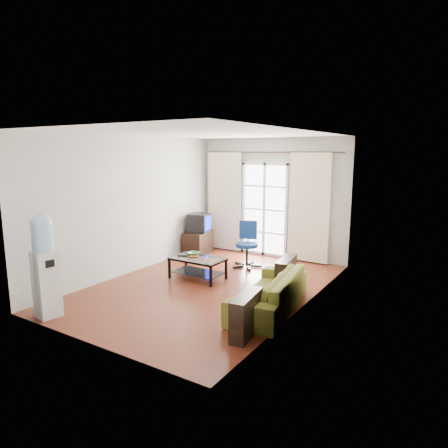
# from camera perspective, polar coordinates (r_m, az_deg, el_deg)

# --- Properties ---
(floor) EXTENTS (5.20, 5.20, 0.00)m
(floor) POSITION_cam_1_polar(r_m,az_deg,el_deg) (7.30, -2.27, -8.86)
(floor) COLOR maroon
(floor) RESTS_ON ground
(ceiling) EXTENTS (5.20, 5.20, 0.00)m
(ceiling) POSITION_cam_1_polar(r_m,az_deg,el_deg) (6.90, -2.44, 12.82)
(ceiling) COLOR white
(ceiling) RESTS_ON wall_back
(wall_back) EXTENTS (3.60, 0.02, 2.70)m
(wall_back) POSITION_cam_1_polar(r_m,az_deg,el_deg) (9.22, 6.82, 3.73)
(wall_back) COLOR beige
(wall_back) RESTS_ON floor
(wall_front) EXTENTS (3.60, 0.02, 2.70)m
(wall_front) POSITION_cam_1_polar(r_m,az_deg,el_deg) (5.08, -19.13, -2.18)
(wall_front) COLOR beige
(wall_front) RESTS_ON floor
(wall_left) EXTENTS (0.02, 5.20, 2.70)m
(wall_left) POSITION_cam_1_polar(r_m,az_deg,el_deg) (8.12, -12.91, 2.65)
(wall_left) COLOR beige
(wall_left) RESTS_ON floor
(wall_right) EXTENTS (0.02, 5.20, 2.70)m
(wall_right) POSITION_cam_1_polar(r_m,az_deg,el_deg) (6.15, 11.62, 0.30)
(wall_right) COLOR beige
(wall_right) RESTS_ON floor
(french_door) EXTENTS (1.16, 0.06, 2.15)m
(french_door) POSITION_cam_1_polar(r_m,az_deg,el_deg) (9.27, 5.79, 2.07)
(french_door) COLOR white
(french_door) RESTS_ON wall_back
(curtain_rod) EXTENTS (3.30, 0.04, 0.04)m
(curtain_rod) POSITION_cam_1_polar(r_m,az_deg,el_deg) (9.07, 6.68, 10.15)
(curtain_rod) COLOR #4C3F2D
(curtain_rod) RESTS_ON wall_back
(curtain_left) EXTENTS (0.90, 0.07, 2.35)m
(curtain_left) POSITION_cam_1_polar(r_m,az_deg,el_deg) (9.70, 0.06, 3.24)
(curtain_left) COLOR beige
(curtain_left) RESTS_ON curtain_rod
(curtain_right) EXTENTS (0.90, 0.07, 2.35)m
(curtain_right) POSITION_cam_1_polar(r_m,az_deg,el_deg) (8.77, 12.08, 2.24)
(curtain_right) COLOR beige
(curtain_right) RESTS_ON curtain_rod
(radiator) EXTENTS (0.64, 0.12, 0.64)m
(radiator) POSITION_cam_1_polar(r_m,az_deg,el_deg) (9.00, 11.02, -3.15)
(radiator) COLOR gray
(radiator) RESTS_ON floor
(sofa) EXTENTS (2.14, 1.29, 0.56)m
(sofa) POSITION_cam_1_polar(r_m,az_deg,el_deg) (6.26, 6.44, -9.51)
(sofa) COLOR brown
(sofa) RESTS_ON floor
(coffee_table) EXTENTS (1.02, 0.58, 0.41)m
(coffee_table) POSITION_cam_1_polar(r_m,az_deg,el_deg) (7.64, -3.79, -5.91)
(coffee_table) COLOR silver
(coffee_table) RESTS_ON floor
(bowl) EXTENTS (0.30, 0.30, 0.06)m
(bowl) POSITION_cam_1_polar(r_m,az_deg,el_deg) (7.80, -4.33, -4.24)
(bowl) COLOR green
(bowl) RESTS_ON coffee_table
(book) EXTENTS (0.37, 0.37, 0.02)m
(book) POSITION_cam_1_polar(r_m,az_deg,el_deg) (7.73, -4.92, -4.53)
(book) COLOR maroon
(book) RESTS_ON coffee_table
(remote) EXTENTS (0.19, 0.11, 0.02)m
(remote) POSITION_cam_1_polar(r_m,az_deg,el_deg) (7.73, -5.95, -4.53)
(remote) COLOR black
(remote) RESTS_ON coffee_table
(tv_stand) EXTENTS (0.57, 0.77, 0.53)m
(tv_stand) POSITION_cam_1_polar(r_m,az_deg,el_deg) (9.51, -3.75, -2.67)
(tv_stand) COLOR black
(tv_stand) RESTS_ON floor
(crt_tv) EXTENTS (0.56, 0.56, 0.44)m
(crt_tv) POSITION_cam_1_polar(r_m,az_deg,el_deg) (9.43, -3.68, 0.21)
(crt_tv) COLOR black
(crt_tv) RESTS_ON tv_stand
(task_chair) EXTENTS (0.85, 0.85, 0.96)m
(task_chair) POSITION_cam_1_polar(r_m,az_deg,el_deg) (8.43, 3.31, -4.23)
(task_chair) COLOR black
(task_chair) RESTS_ON floor
(water_cooler) EXTENTS (0.36, 0.36, 1.54)m
(water_cooler) POSITION_cam_1_polar(r_m,az_deg,el_deg) (6.34, -24.24, -5.18)
(water_cooler) COLOR silver
(water_cooler) RESTS_ON floor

